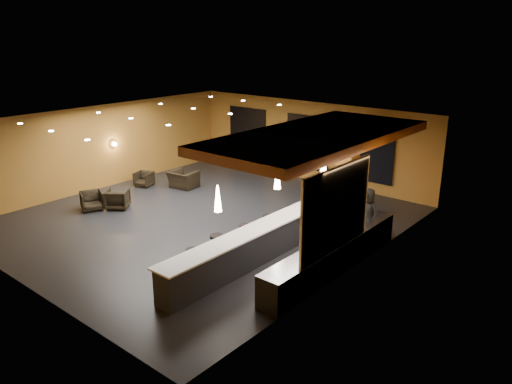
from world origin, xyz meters
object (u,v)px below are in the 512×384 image
Objects in this scene: bar_counter at (266,241)px; bar_stool_4 at (268,222)px; bar_stool_5 at (292,214)px; bar_stool_6 at (307,207)px; pendant_1 at (277,177)px; staff_b at (345,209)px; staff_c at (367,213)px; bar_stool_1 at (193,260)px; armchair_a at (92,201)px; bar_stool_0 at (165,275)px; pendant_0 at (218,198)px; bar_stool_3 at (245,233)px; armchair_b at (118,199)px; staff_a at (327,213)px; armchair_c at (144,179)px; bar_stool_2 at (217,245)px; prep_counter at (333,256)px; pendant_2 at (324,161)px; column at (347,168)px; armchair_d at (183,179)px.

bar_counter is 11.22× the size of bar_stool_4.
bar_stool_5 is 0.96m from bar_stool_6.
pendant_1 is 3.08m from staff_b.
staff_c reaches higher than bar_stool_1.
bar_stool_1 is 4.65m from bar_stool_5.
pendant_1 is at bearing -39.47° from bar_stool_4.
armchair_a is 1.06× the size of bar_stool_0.
pendant_0 is 0.96× the size of bar_stool_3.
bar_stool_6 is (6.17, 3.58, 0.10)m from armchair_b.
bar_stool_0 is at bearing -101.63° from bar_counter.
pendant_0 is 1.95m from bar_stool_1.
staff_a reaches higher than armchair_c.
bar_stool_2 reaches higher than armchair_b.
pendant_1 is 2.63m from bar_stool_2.
bar_stool_6 is at bearing 103.30° from bar_counter.
armchair_b is at bearing -175.82° from bar_stool_3.
bar_stool_1 is (0.03, 0.98, 0.07)m from bar_stool_0.
prep_counter is 8.56× the size of armchair_c.
bar_counter is 3.19m from staff_b.
bar_stool_1 is 2.48m from bar_stool_3.
pendant_0 reaches higher than bar_stool_6.
bar_stool_5 reaches higher than armchair_a.
armchair_a is 3.25m from armchair_c.
bar_stool_2 is (-0.84, -1.22, 0.04)m from bar_counter.
bar_stool_2 is (-2.84, -1.72, 0.11)m from prep_counter.
pendant_2 reaches higher than armchair_b.
armchair_a is 6.70m from bar_stool_2.
bar_stool_6 is (-0.77, 0.27, -1.88)m from pendant_2.
staff_b is 2.32× the size of bar_stool_6.
armchair_b is (-6.95, -0.31, -0.13)m from bar_counter.
bar_stool_5 is (-2.75, 1.81, 0.06)m from prep_counter.
staff_b reaches higher than bar_stool_0.
column is 4.75m from bar_stool_3.
staff_a reaches higher than bar_stool_4.
pendant_0 reaches higher than staff_c.
staff_a is 3.98m from bar_stool_2.
staff_c is 6.88m from bar_stool_0.
bar_counter reaches higher than prep_counter.
bar_stool_5 is at bearing -150.70° from staff_b.
bar_stool_6 is (0.07, 4.49, -0.07)m from bar_stool_2.
pendant_0 is (0.00, -2.00, 1.85)m from bar_counter.
bar_counter is 2.06m from prep_counter.
staff_a is at bearing -14.74° from armchair_c.
bar_stool_5 is (-1.59, -0.75, -0.36)m from staff_b.
bar_stool_1 reaches higher than armchair_c.
bar_stool_0 is at bearing -117.39° from pendant_0.
column is 4.11× the size of bar_stool_1.
pendant_1 is 0.94× the size of bar_stool_0.
bar_stool_3 is at bearing 113.97° from pendant_0.
armchair_d is at bearing 173.27° from bar_stool_5.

